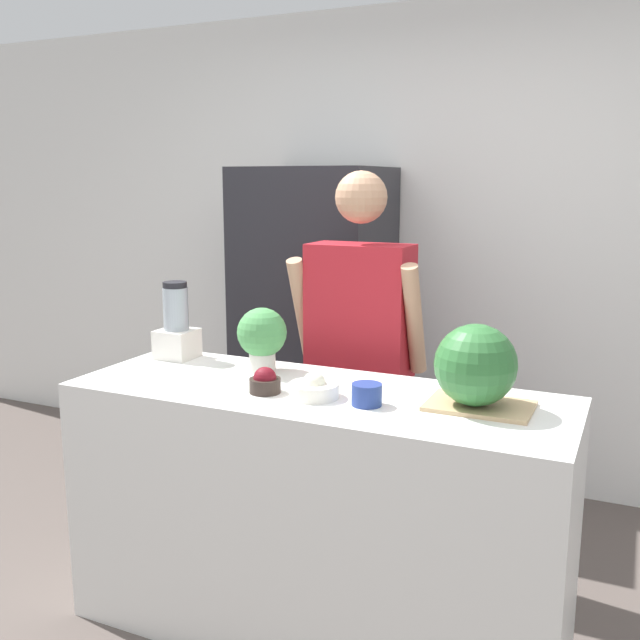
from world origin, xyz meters
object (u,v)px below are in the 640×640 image
bowl_cream (314,389)px  bowl_small_blue (367,395)px  watermelon (476,365)px  refrigerator (315,328)px  potted_plant (262,335)px  person (359,364)px  blender (176,327)px  bowl_cherries (265,382)px

bowl_cream → bowl_small_blue: 0.20m
watermelon → refrigerator: bearing=132.7°
bowl_small_blue → potted_plant: potted_plant is taller
person → bowl_cream: bearing=-81.0°
bowl_cream → person: bearing=99.0°
refrigerator → blender: (-0.13, -1.09, 0.20)m
bowl_cherries → watermelon: bearing=9.9°
potted_plant → watermelon: bearing=-8.3°
bowl_cream → potted_plant: 0.42m
refrigerator → person: size_ratio=1.02×
blender → potted_plant: bearing=-5.4°
bowl_cherries → bowl_small_blue: bearing=2.2°
person → bowl_cherries: bearing=-95.4°
bowl_cherries → bowl_cream: (0.18, 0.02, -0.01)m
watermelon → bowl_small_blue: bearing=-161.8°
bowl_cherries → potted_plant: potted_plant is taller
refrigerator → bowl_cream: size_ratio=10.13×
refrigerator → potted_plant: refrigerator is taller
refrigerator → bowl_cream: refrigerator is taller
bowl_cream → blender: size_ratio=0.53×
person → bowl_cherries: 0.74m
potted_plant → person: bearing=65.8°
blender → bowl_cream: bearing=-19.4°
refrigerator → bowl_small_blue: refrigerator is taller
watermelon → bowl_small_blue: watermelon is taller
refrigerator → person: refrigerator is taller
person → blender: bearing=-145.6°
blender → potted_plant: blender is taller
bowl_small_blue → watermelon: bearing=18.2°
person → bowl_small_blue: size_ratio=16.92×
person → blender: (-0.65, -0.44, 0.19)m
bowl_cream → blender: blender is taller
person → watermelon: (0.64, -0.61, 0.21)m
bowl_small_blue → bowl_cherries: bearing=-177.8°
refrigerator → watermelon: size_ratio=6.50×
bowl_small_blue → potted_plant: bearing=156.0°
bowl_cherries → bowl_cream: bearing=6.3°
bowl_small_blue → blender: bearing=164.0°
refrigerator → person: 0.83m
refrigerator → watermelon: bearing=-47.3°
watermelon → bowl_cherries: 0.73m
bowl_small_blue → potted_plant: 0.58m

